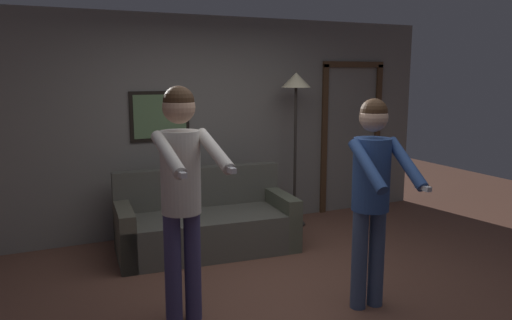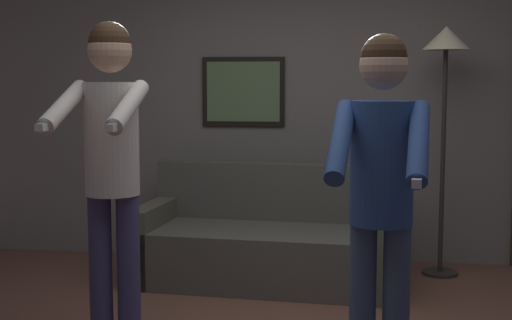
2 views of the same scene
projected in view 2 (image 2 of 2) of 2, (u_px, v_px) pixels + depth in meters
back_wall_assembly at (309, 107)px, 6.00m from camera, size 6.40×0.10×2.60m
couch at (266, 246)px, 5.37m from camera, size 1.97×1.01×0.87m
torchiere_lamp at (446, 64)px, 5.44m from camera, size 0.37×0.37×1.93m
person_standing_left at (111, 150)px, 3.92m from camera, size 0.45×0.75×1.83m
person_standing_right at (381, 179)px, 3.35m from camera, size 0.48×0.67×1.73m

